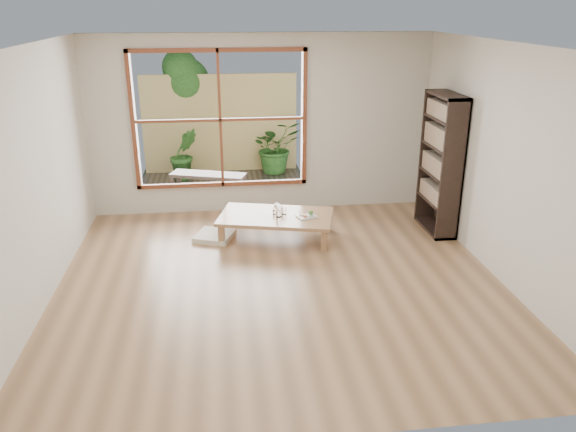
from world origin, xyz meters
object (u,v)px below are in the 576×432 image
low_table (276,218)px  garden_bench (208,177)px  food_tray (308,216)px  bookshelf (441,164)px

low_table → garden_bench: (-0.91, 1.80, 0.06)m
food_tray → bookshelf: bearing=-12.7°
bookshelf → food_tray: 1.94m
low_table → food_tray: food_tray is taller
low_table → bookshelf: size_ratio=0.87×
bookshelf → garden_bench: size_ratio=1.50×
bookshelf → garden_bench: bookshelf is taller
food_tray → garden_bench: size_ratio=0.23×
bookshelf → garden_bench: (-3.16, 1.76, -0.60)m
food_tray → garden_bench: 2.33m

